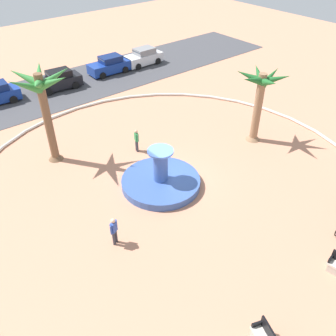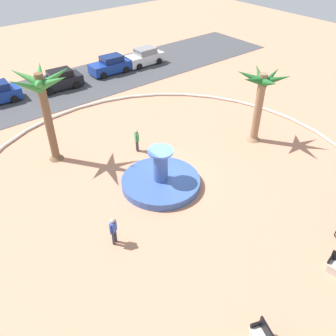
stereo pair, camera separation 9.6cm
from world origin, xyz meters
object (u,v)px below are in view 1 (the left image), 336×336
at_px(person_cyclist_photo, 114,230).
at_px(parked_car_third, 110,65).
at_px(parked_car_rightmost, 143,57).
at_px(palm_tree_near_fountain, 43,97).
at_px(parked_car_second, 58,80).
at_px(palm_tree_by_curb, 260,93).
at_px(fountain, 161,181).
at_px(person_pedestrian_stroll, 136,139).

xyz_separation_m(person_cyclist_photo, parked_car_third, (11.42, 18.85, -0.12)).
bearing_deg(person_cyclist_photo, parked_car_rightmost, 50.66).
height_order(palm_tree_near_fountain, parked_car_second, palm_tree_near_fountain).
distance_m(palm_tree_near_fountain, palm_tree_by_curb, 13.41).
distance_m(palm_tree_by_curb, parked_car_third, 17.06).
xyz_separation_m(palm_tree_near_fountain, person_cyclist_photo, (-0.91, -8.51, -3.42)).
bearing_deg(fountain, parked_car_rightmost, 56.83).
bearing_deg(person_pedestrian_stroll, fountain, -104.92).
bearing_deg(fountain, parked_car_third, 67.47).
height_order(fountain, person_cyclist_photo, fountain).
relative_size(parked_car_second, parked_car_rightmost, 1.02).
relative_size(person_pedestrian_stroll, parked_car_rightmost, 0.40).
xyz_separation_m(person_pedestrian_stroll, parked_car_third, (5.91, 12.87, -0.11)).
bearing_deg(parked_car_third, person_pedestrian_stroll, -114.67).
bearing_deg(fountain, palm_tree_near_fountain, 119.18).
distance_m(fountain, parked_car_third, 18.11).
distance_m(fountain, person_pedestrian_stroll, 4.03).
height_order(fountain, parked_car_second, fountain).
relative_size(palm_tree_by_curb, parked_car_third, 1.25).
distance_m(palm_tree_by_curb, person_cyclist_photo, 13.07).
height_order(palm_tree_near_fountain, person_cyclist_photo, palm_tree_near_fountain).
relative_size(palm_tree_by_curb, parked_car_rightmost, 1.26).
distance_m(palm_tree_near_fountain, parked_car_third, 15.16).
distance_m(parked_car_second, parked_car_rightmost, 9.34).
height_order(palm_tree_near_fountain, parked_car_rightmost, palm_tree_near_fountain).
height_order(parked_car_third, parked_car_rightmost, same).
height_order(person_pedestrian_stroll, parked_car_third, parked_car_third).
distance_m(parked_car_second, parked_car_third, 5.47).
bearing_deg(palm_tree_near_fountain, person_pedestrian_stroll, -28.88).
bearing_deg(parked_car_rightmost, person_pedestrian_stroll, -127.64).
bearing_deg(palm_tree_by_curb, palm_tree_near_fountain, 151.14).
bearing_deg(palm_tree_by_curb, parked_car_third, 94.15).
bearing_deg(parked_car_third, parked_car_rightmost, -2.53).
distance_m(fountain, palm_tree_near_fountain, 8.34).
xyz_separation_m(palm_tree_near_fountain, parked_car_third, (10.51, 10.33, -3.54)).
bearing_deg(parked_car_rightmost, parked_car_third, 177.47).
bearing_deg(person_cyclist_photo, palm_tree_by_curb, 9.22).
relative_size(palm_tree_by_curb, person_cyclist_photo, 3.16).
bearing_deg(person_cyclist_photo, person_pedestrian_stroll, 47.31).
bearing_deg(person_pedestrian_stroll, parked_car_third, 65.33).
xyz_separation_m(fountain, parked_car_third, (6.94, 16.73, 0.44)).
bearing_deg(parked_car_second, palm_tree_by_curb, -67.97).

